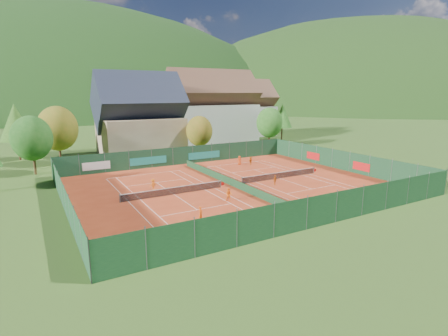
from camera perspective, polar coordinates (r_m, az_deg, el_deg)
ground at (r=45.65m, az=1.24°, el=-2.94°), size 600.00×600.00×0.00m
clay_pad at (r=45.65m, az=1.24°, el=-2.91°), size 40.00×32.00×0.01m
court_markings_left at (r=42.25m, az=-8.14°, el=-4.29°), size 11.03×23.83×0.00m
court_markings_right at (r=50.10m, az=9.13°, el=-1.68°), size 11.03×23.83×0.00m
tennis_net_left at (r=42.17m, az=-7.96°, el=-3.62°), size 13.30×0.10×1.02m
tennis_net_right at (r=50.08m, az=9.28°, el=-1.11°), size 13.30×0.10×1.02m
court_divider at (r=45.52m, az=1.25°, el=-2.31°), size 0.03×28.80×1.00m
fence_north at (r=59.11m, az=-7.12°, el=1.97°), size 40.00×0.10×3.00m
fence_south at (r=33.13m, az=15.71°, el=-6.65°), size 40.00×0.04×3.00m
fence_west at (r=39.29m, az=-24.73°, el=-4.35°), size 0.04×32.00×3.00m
fence_east at (r=57.96m, az=18.45°, el=1.24°), size 0.09×32.00×3.00m
chalet at (r=70.76m, az=-13.58°, el=7.64°), size 16.20×12.00×16.00m
hotel_block_a at (r=83.40m, az=-2.03°, el=9.16°), size 21.60×11.00×17.25m
hotel_block_b at (r=97.40m, az=3.15°, el=9.16°), size 17.28×10.00×15.50m
tree_west_front at (r=58.15m, az=-28.90°, el=4.27°), size 5.72×5.72×8.69m
tree_west_mid at (r=64.21m, az=-25.52°, el=5.84°), size 6.44×6.44×9.78m
tree_west_back at (r=71.97m, az=-30.86°, el=6.41°), size 5.60×5.60×10.00m
tree_center at (r=66.68m, az=-4.05°, el=6.04°), size 5.01×5.01×7.60m
tree_east_front at (r=77.68m, az=7.43°, el=7.36°), size 5.72×5.72×8.69m
tree_east_mid at (r=90.06m, az=9.50°, el=8.40°), size 5.04×5.04×9.00m
tree_east_back at (r=91.88m, az=2.39°, el=9.06°), size 7.15×7.15×10.86m
mountain_backdrop at (r=280.83m, az=-18.64°, el=1.11°), size 820.00×530.00×242.00m
ball_hopper at (r=43.83m, az=21.09°, el=-3.67°), size 0.34×0.34×0.80m
loose_ball_0 at (r=38.59m, az=-5.06°, el=-5.80°), size 0.07×0.07×0.07m
loose_ball_1 at (r=38.67m, az=16.12°, el=-6.22°), size 0.07×0.07×0.07m
loose_ball_2 at (r=48.73m, az=1.73°, el=-1.89°), size 0.07×0.07×0.07m
player_left_near at (r=33.34m, az=-3.84°, el=-7.46°), size 0.64×0.60×1.48m
player_left_mid at (r=39.06m, az=0.79°, el=-4.38°), size 0.96×0.94×1.56m
player_left_far at (r=44.30m, az=-11.50°, el=-2.67°), size 1.01×0.67×1.46m
player_right_near at (r=46.34m, az=8.32°, el=-1.97°), size 0.84×0.59×1.32m
player_right_far_a at (r=58.70m, az=2.54°, el=1.27°), size 0.76×0.53×1.50m
player_right_far_b at (r=58.79m, az=4.37°, el=1.19°), size 1.28×0.99×1.35m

